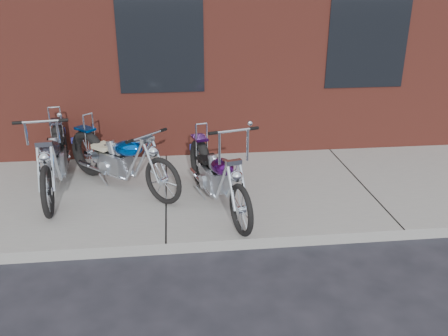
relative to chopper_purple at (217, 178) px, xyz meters
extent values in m
plane|color=black|center=(-0.71, -0.97, -0.56)|extent=(120.00, 120.00, 0.00)
cube|color=gray|center=(-0.71, 0.53, -0.49)|extent=(22.00, 3.00, 0.15)
torus|color=black|center=(-0.15, 0.57, -0.05)|extent=(0.32, 0.74, 0.73)
torus|color=black|center=(0.25, -0.98, -0.08)|extent=(0.23, 0.66, 0.66)
cube|color=#9E9FA2|center=(0.01, -0.06, -0.06)|extent=(0.38, 0.46, 0.30)
ellipsoid|color=#400C5C|center=(0.09, -0.34, 0.24)|extent=(0.39, 0.61, 0.31)
cube|color=black|center=(-0.05, 0.19, 0.15)|extent=(0.31, 0.34, 0.06)
cylinder|color=white|center=(0.22, -0.86, 0.18)|extent=(0.11, 0.30, 0.55)
cylinder|color=white|center=(0.19, -0.73, 0.86)|extent=(0.55, 0.17, 0.03)
cylinder|color=white|center=(-0.13, 0.49, 0.34)|extent=(0.03, 0.03, 0.49)
cylinder|color=white|center=(0.08, 0.18, -0.19)|extent=(0.27, 0.90, 0.05)
torus|color=black|center=(-1.81, 1.17, -0.04)|extent=(0.64, 0.63, 0.75)
torus|color=black|center=(-0.63, 0.02, -0.07)|extent=(0.54, 0.53, 0.68)
cube|color=#9E9FA2|center=(-1.33, 0.70, -0.05)|extent=(0.50, 0.50, 0.31)
ellipsoid|color=#0249BC|center=(-1.12, 0.50, 0.26)|extent=(0.60, 0.60, 0.32)
cube|color=beige|center=(-1.52, 0.90, 0.16)|extent=(0.39, 0.39, 0.06)
cylinder|color=white|center=(-0.72, 0.12, 0.20)|extent=(0.25, 0.24, 0.56)
cylinder|color=white|center=(-0.82, 0.21, 0.54)|extent=(0.43, 0.43, 0.03)
cylinder|color=white|center=(-1.75, 1.11, 0.36)|extent=(0.03, 0.03, 0.50)
cylinder|color=white|center=(-1.40, 0.96, -0.18)|extent=(0.71, 0.69, 0.05)
torus|color=black|center=(-2.41, 1.46, -0.02)|extent=(0.24, 0.80, 0.79)
torus|color=black|center=(-2.23, -0.25, -0.06)|extent=(0.15, 0.71, 0.71)
cube|color=#9E9FA2|center=(-2.33, 0.76, -0.03)|extent=(0.35, 0.47, 0.33)
ellipsoid|color=#272732|center=(-2.30, 0.46, 0.29)|extent=(0.35, 0.63, 0.34)
cube|color=black|center=(-2.36, 1.04, 0.19)|extent=(0.29, 0.33, 0.07)
cylinder|color=white|center=(-2.24, -0.11, 0.23)|extent=(0.08, 0.32, 0.59)
cylinder|color=white|center=(-2.26, 0.02, 0.82)|extent=(0.60, 0.10, 0.03)
cylinder|color=white|center=(-2.40, 1.37, 0.40)|extent=(0.03, 0.03, 0.52)
cylinder|color=white|center=(-2.23, 1.01, -0.17)|extent=(0.16, 0.98, 0.05)
camera|label=1|loc=(-0.57, -5.93, 2.57)|focal=38.00mm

